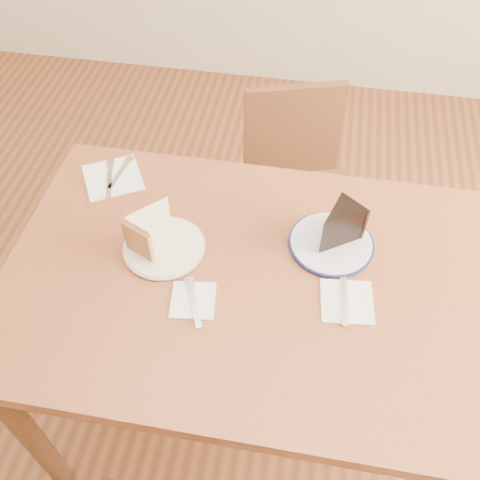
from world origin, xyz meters
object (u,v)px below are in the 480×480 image
object	(u,v)px
plate_navy	(331,243)
table	(246,298)
carrot_cake	(155,226)
chocolate_cake	(336,229)
chair_far	(296,194)
plate_cream	(164,247)

from	to	relation	value
plate_navy	table	bearing A→B (deg)	-145.79
carrot_cake	chocolate_cake	world-z (taller)	chocolate_cake
chair_far	chocolate_cake	world-z (taller)	chocolate_cake
chocolate_cake	plate_cream	bearing A→B (deg)	49.03
plate_navy	carrot_cake	distance (m)	0.45
carrot_cake	chocolate_cake	distance (m)	0.45
plate_cream	carrot_cake	world-z (taller)	carrot_cake
chocolate_cake	carrot_cake	bearing A→B (deg)	45.68
table	plate_navy	size ratio (longest dim) A/B	5.80
table	plate_cream	bearing A→B (deg)	167.91
table	chair_far	bearing A→B (deg)	82.49
chair_far	table	bearing A→B (deg)	65.04
plate_cream	chocolate_cake	xyz separation A→B (m)	(0.42, 0.09, 0.05)
chair_far	chocolate_cake	distance (m)	0.60
plate_cream	table	bearing A→B (deg)	-12.09
table	plate_cream	xyz separation A→B (m)	(-0.22, 0.05, 0.10)
table	chair_far	world-z (taller)	chair_far
chair_far	plate_navy	bearing A→B (deg)	86.46
plate_cream	plate_navy	bearing A→B (deg)	11.71
chair_far	plate_cream	size ratio (longest dim) A/B	4.08
chair_far	carrot_cake	world-z (taller)	carrot_cake
plate_navy	chocolate_cake	xyz separation A→B (m)	(0.01, 0.00, 0.05)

